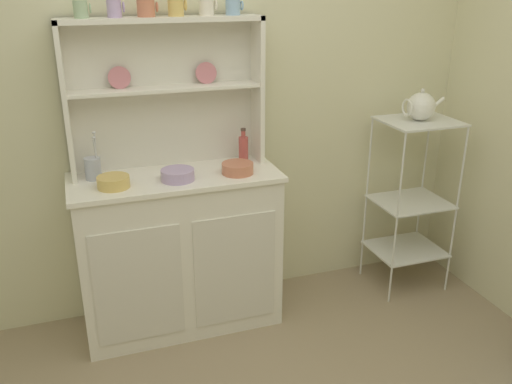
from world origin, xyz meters
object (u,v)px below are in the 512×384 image
hutch_shelf_unit (164,83)px  bakers_rack (412,190)px  utensil_jar (93,168)px  jam_bottle (243,149)px  hutch_cabinet (179,250)px  porcelain_teapot (421,106)px  bowl_mixing_large (113,182)px  cup_sage_0 (81,9)px

hutch_shelf_unit → bakers_rack: 1.58m
utensil_jar → jam_bottle: bearing=0.6°
utensil_jar → hutch_cabinet: bearing=-11.2°
utensil_jar → porcelain_teapot: 1.81m
utensil_jar → bakers_rack: bearing=-3.7°
hutch_cabinet → bakers_rack: size_ratio=1.01×
hutch_shelf_unit → utensil_jar: bearing=-167.5°
jam_bottle → bowl_mixing_large: bearing=-167.2°
bowl_mixing_large → jam_bottle: jam_bottle is taller
hutch_shelf_unit → jam_bottle: (0.39, -0.08, -0.36)m
cup_sage_0 → utensil_jar: size_ratio=0.33×
bowl_mixing_large → jam_bottle: size_ratio=0.81×
bowl_mixing_large → jam_bottle: 0.72m
hutch_cabinet → jam_bottle: (0.39, 0.09, 0.50)m
jam_bottle → porcelain_teapot: porcelain_teapot is taller
cup_sage_0 → jam_bottle: size_ratio=0.42×
bakers_rack → hutch_cabinet: bearing=178.5°
bakers_rack → porcelain_teapot: bearing=180.0°
bakers_rack → cup_sage_0: bearing=174.8°
utensil_jar → porcelain_teapot: bearing=-3.7°
jam_bottle → porcelain_teapot: bearing=-7.0°
hutch_cabinet → bowl_mixing_large: 0.55m
hutch_cabinet → cup_sage_0: size_ratio=13.45×
hutch_shelf_unit → jam_bottle: hutch_shelf_unit is taller
bowl_mixing_large → cup_sage_0: bearing=105.2°
bakers_rack → jam_bottle: jam_bottle is taller
bakers_rack → jam_bottle: size_ratio=5.55×
hutch_cabinet → bakers_rack: (1.41, -0.04, 0.18)m
hutch_cabinet → utensil_jar: bearing=168.8°
hutch_shelf_unit → jam_bottle: 0.54m
hutch_shelf_unit → bowl_mixing_large: 0.57m
hutch_cabinet → bakers_rack: bakers_rack is taller
bakers_rack → bowl_mixing_large: (-1.72, -0.04, 0.27)m
utensil_jar → hutch_shelf_unit: bearing=12.5°
hutch_shelf_unit → cup_sage_0: bearing=-173.3°
jam_bottle → bakers_rack: bearing=-6.9°
hutch_cabinet → cup_sage_0: cup_sage_0 is taller
cup_sage_0 → jam_bottle: (0.76, -0.04, -0.72)m
hutch_shelf_unit → bowl_mixing_large: bearing=-142.5°
cup_sage_0 → bowl_mixing_large: size_ratio=0.51×
cup_sage_0 → bakers_rack: bearing=-5.2°
bowl_mixing_large → jam_bottle: (0.70, 0.16, 0.05)m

